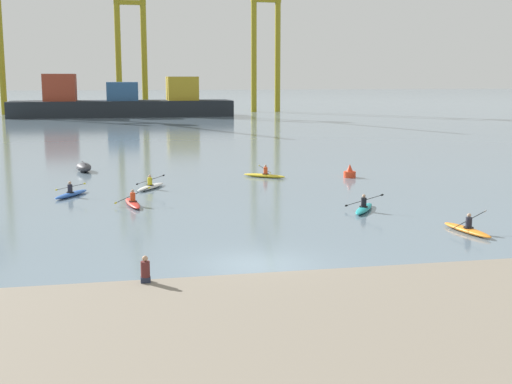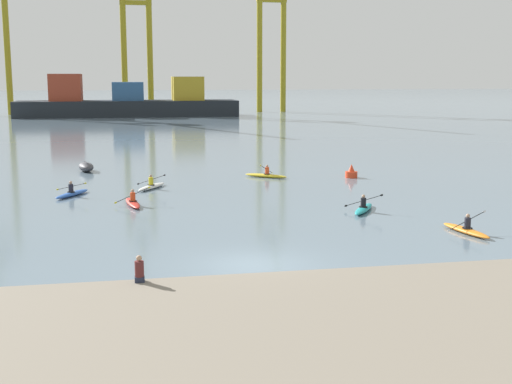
{
  "view_description": "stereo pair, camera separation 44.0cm",
  "coord_description": "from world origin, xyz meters",
  "px_view_note": "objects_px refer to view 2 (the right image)",
  "views": [
    {
      "loc": [
        -5.23,
        -25.16,
        7.26
      ],
      "look_at": [
        2.65,
        13.47,
        0.6
      ],
      "focal_mm": 47.42,
      "sensor_mm": 36.0,
      "label": 1
    },
    {
      "loc": [
        -4.8,
        -25.25,
        7.26
      ],
      "look_at": [
        2.65,
        13.47,
        0.6
      ],
      "focal_mm": 47.42,
      "sensor_mm": 36.0,
      "label": 2
    }
  ],
  "objects_px": {
    "seated_onlooker": "(139,270)",
    "gantry_crane_east_mid": "(272,25)",
    "container_barge": "(127,103)",
    "capsized_dinghy": "(86,167)",
    "kayak_blue": "(72,193)",
    "kayak_teal": "(364,208)",
    "kayak_yellow": "(266,175)",
    "kayak_orange": "(466,230)",
    "gantry_crane_west_mid": "(136,26)",
    "kayak_white": "(152,186)",
    "channel_buoy": "(351,173)",
    "kayak_red": "(133,202)"
  },
  "relations": [
    {
      "from": "capsized_dinghy",
      "to": "kayak_white",
      "type": "distance_m",
      "value": 10.65
    },
    {
      "from": "gantry_crane_west_mid",
      "to": "kayak_yellow",
      "type": "relative_size",
      "value": 11.53
    },
    {
      "from": "gantry_crane_west_mid",
      "to": "kayak_red",
      "type": "height_order",
      "value": "gantry_crane_west_mid"
    },
    {
      "from": "capsized_dinghy",
      "to": "gantry_crane_east_mid",
      "type": "bearing_deg",
      "value": 69.09
    },
    {
      "from": "gantry_crane_east_mid",
      "to": "kayak_orange",
      "type": "bearing_deg",
      "value": -97.66
    },
    {
      "from": "kayak_orange",
      "to": "kayak_yellow",
      "type": "bearing_deg",
      "value": 105.94
    },
    {
      "from": "container_barge",
      "to": "channel_buoy",
      "type": "bearing_deg",
      "value": -79.5
    },
    {
      "from": "gantry_crane_east_mid",
      "to": "kayak_blue",
      "type": "distance_m",
      "value": 108.9
    },
    {
      "from": "kayak_yellow",
      "to": "kayak_white",
      "type": "relative_size",
      "value": 0.95
    },
    {
      "from": "seated_onlooker",
      "to": "container_barge",
      "type": "bearing_deg",
      "value": 89.93
    },
    {
      "from": "kayak_yellow",
      "to": "kayak_orange",
      "type": "relative_size",
      "value": 0.89
    },
    {
      "from": "kayak_yellow",
      "to": "container_barge",
      "type": "bearing_deg",
      "value": 96.54
    },
    {
      "from": "kayak_teal",
      "to": "gantry_crane_west_mid",
      "type": "bearing_deg",
      "value": 95.35
    },
    {
      "from": "kayak_teal",
      "to": "container_barge",
      "type": "bearing_deg",
      "value": 97.18
    },
    {
      "from": "kayak_teal",
      "to": "gantry_crane_east_mid",
      "type": "bearing_deg",
      "value": 80.43
    },
    {
      "from": "container_barge",
      "to": "kayak_red",
      "type": "distance_m",
      "value": 93.58
    },
    {
      "from": "kayak_blue",
      "to": "kayak_teal",
      "type": "distance_m",
      "value": 18.11
    },
    {
      "from": "container_barge",
      "to": "capsized_dinghy",
      "type": "height_order",
      "value": "container_barge"
    },
    {
      "from": "capsized_dinghy",
      "to": "kayak_yellow",
      "type": "bearing_deg",
      "value": -24.14
    },
    {
      "from": "gantry_crane_east_mid",
      "to": "channel_buoy",
      "type": "distance_m",
      "value": 100.14
    },
    {
      "from": "channel_buoy",
      "to": "seated_onlooker",
      "type": "relative_size",
      "value": 1.12
    },
    {
      "from": "gantry_crane_west_mid",
      "to": "seated_onlooker",
      "type": "distance_m",
      "value": 121.63
    },
    {
      "from": "kayak_orange",
      "to": "kayak_red",
      "type": "height_order",
      "value": "kayak_red"
    },
    {
      "from": "gantry_crane_west_mid",
      "to": "gantry_crane_east_mid",
      "type": "bearing_deg",
      "value": 4.84
    },
    {
      "from": "seated_onlooker",
      "to": "gantry_crane_east_mid",
      "type": "bearing_deg",
      "value": 75.86
    },
    {
      "from": "container_barge",
      "to": "kayak_teal",
      "type": "relative_size",
      "value": 12.99
    },
    {
      "from": "channel_buoy",
      "to": "kayak_yellow",
      "type": "height_order",
      "value": "kayak_yellow"
    },
    {
      "from": "capsized_dinghy",
      "to": "seated_onlooker",
      "type": "xyz_separation_m",
      "value": [
        3.47,
        -32.74,
        0.72
      ]
    },
    {
      "from": "gantry_crane_west_mid",
      "to": "kayak_blue",
      "type": "relative_size",
      "value": 10.83
    },
    {
      "from": "kayak_teal",
      "to": "seated_onlooker",
      "type": "relative_size",
      "value": 3.57
    },
    {
      "from": "gantry_crane_west_mid",
      "to": "kayak_white",
      "type": "height_order",
      "value": "gantry_crane_west_mid"
    },
    {
      "from": "kayak_teal",
      "to": "kayak_red",
      "type": "relative_size",
      "value": 0.93
    },
    {
      "from": "gantry_crane_east_mid",
      "to": "seated_onlooker",
      "type": "height_order",
      "value": "gantry_crane_east_mid"
    },
    {
      "from": "kayak_yellow",
      "to": "seated_onlooker",
      "type": "height_order",
      "value": "seated_onlooker"
    },
    {
      "from": "capsized_dinghy",
      "to": "kayak_orange",
      "type": "height_order",
      "value": "kayak_orange"
    },
    {
      "from": "kayak_teal",
      "to": "channel_buoy",
      "type": "bearing_deg",
      "value": 74.17
    },
    {
      "from": "kayak_yellow",
      "to": "kayak_blue",
      "type": "height_order",
      "value": "kayak_yellow"
    },
    {
      "from": "kayak_blue",
      "to": "kayak_teal",
      "type": "height_order",
      "value": "kayak_teal"
    },
    {
      "from": "kayak_blue",
      "to": "seated_onlooker",
      "type": "xyz_separation_m",
      "value": [
        3.72,
        -21.27,
        0.89
      ]
    },
    {
      "from": "kayak_teal",
      "to": "seated_onlooker",
      "type": "height_order",
      "value": "seated_onlooker"
    },
    {
      "from": "kayak_blue",
      "to": "gantry_crane_west_mid",
      "type": "bearing_deg",
      "value": 86.47
    },
    {
      "from": "capsized_dinghy",
      "to": "kayak_yellow",
      "type": "relative_size",
      "value": 0.9
    },
    {
      "from": "capsized_dinghy",
      "to": "kayak_white",
      "type": "bearing_deg",
      "value": -63.52
    },
    {
      "from": "gantry_crane_east_mid",
      "to": "channel_buoy",
      "type": "relative_size",
      "value": 36.8
    },
    {
      "from": "kayak_orange",
      "to": "gantry_crane_east_mid",
      "type": "bearing_deg",
      "value": 82.34
    },
    {
      "from": "kayak_orange",
      "to": "gantry_crane_west_mid",
      "type": "bearing_deg",
      "value": 96.55
    },
    {
      "from": "kayak_yellow",
      "to": "kayak_white",
      "type": "xyz_separation_m",
      "value": [
        -8.52,
        -3.59,
        0.0
      ]
    },
    {
      "from": "gantry_crane_east_mid",
      "to": "capsized_dinghy",
      "type": "bearing_deg",
      "value": -110.91
    },
    {
      "from": "kayak_blue",
      "to": "kayak_teal",
      "type": "bearing_deg",
      "value": -26.65
    },
    {
      "from": "channel_buoy",
      "to": "seated_onlooker",
      "type": "bearing_deg",
      "value": -122.04
    }
  ]
}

